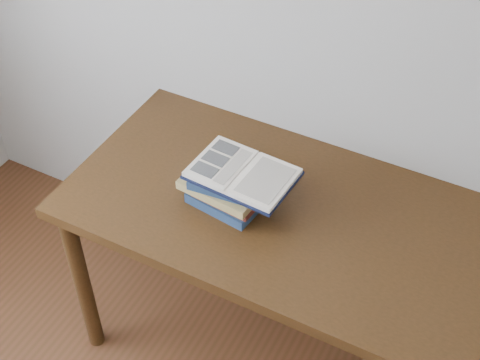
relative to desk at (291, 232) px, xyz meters
The scene contains 3 objects.
desk is the anchor object (origin of this frame).
book_stack 0.27m from the desk, 163.24° to the right, with size 0.27×0.19×0.12m.
open_book 0.28m from the desk, 165.99° to the right, with size 0.33×0.24×0.03m.
Camera 1 is at (0.54, -0.00, 2.34)m, focal length 50.00 mm.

